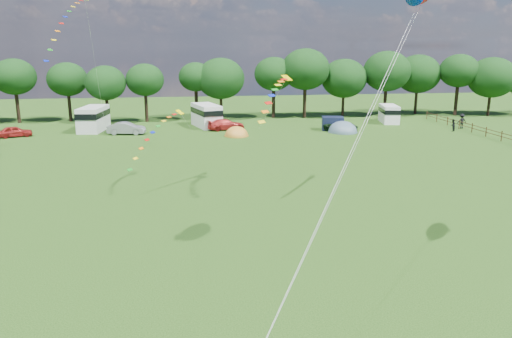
{
  "coord_description": "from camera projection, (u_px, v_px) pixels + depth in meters",
  "views": [
    {
      "loc": [
        -3.86,
        -18.46,
        10.62
      ],
      "look_at": [
        0.0,
        8.0,
        4.0
      ],
      "focal_mm": 35.0,
      "sensor_mm": 36.0,
      "label": 1
    }
  ],
  "objects": [
    {
      "name": "ground_plane",
      "position": [
        284.0,
        307.0,
        20.82
      ],
      "size": [
        180.0,
        180.0,
        0.0
      ],
      "primitive_type": "plane",
      "color": "black",
      "rests_on": "ground"
    },
    {
      "name": "tree_line",
      "position": [
        245.0,
        76.0,
        72.86
      ],
      "size": [
        102.98,
        10.98,
        10.27
      ],
      "color": "black",
      "rests_on": "ground"
    },
    {
      "name": "fence",
      "position": [
        494.0,
        133.0,
        58.28
      ],
      "size": [
        0.12,
        33.12,
        1.2
      ],
      "color": "#472D19",
      "rests_on": "ground"
    },
    {
      "name": "car_a",
      "position": [
        15.0,
        132.0,
        59.53
      ],
      "size": [
        4.23,
        2.76,
        1.31
      ],
      "primitive_type": "imported",
      "rotation": [
        0.0,
        0.0,
        1.91
      ],
      "color": "maroon",
      "rests_on": "ground"
    },
    {
      "name": "car_b",
      "position": [
        126.0,
        128.0,
        61.25
      ],
      "size": [
        4.41,
        2.11,
        1.5
      ],
      "primitive_type": "imported",
      "rotation": [
        0.0,
        0.0,
        1.44
      ],
      "color": "gray",
      "rests_on": "ground"
    },
    {
      "name": "car_c",
      "position": [
        226.0,
        125.0,
        64.56
      ],
      "size": [
        5.02,
        2.98,
        1.41
      ],
      "primitive_type": "imported",
      "rotation": [
        0.0,
        0.0,
        1.8
      ],
      "color": "#A3211E",
      "rests_on": "ground"
    },
    {
      "name": "car_d",
      "position": [
        340.0,
        126.0,
        64.18
      ],
      "size": [
        4.96,
        2.99,
        1.26
      ],
      "primitive_type": "imported",
      "rotation": [
        0.0,
        0.0,
        1.37
      ],
      "color": "black",
      "rests_on": "ground"
    },
    {
      "name": "campervan_b",
      "position": [
        93.0,
        118.0,
        63.82
      ],
      "size": [
        3.48,
        6.55,
        3.06
      ],
      "rotation": [
        0.0,
        0.0,
        1.44
      ],
      "color": "silver",
      "rests_on": "ground"
    },
    {
      "name": "campervan_c",
      "position": [
        206.0,
        115.0,
        66.84
      ],
      "size": [
        4.12,
        6.62,
        3.01
      ],
      "rotation": [
        0.0,
        0.0,
        1.83
      ],
      "color": "white",
      "rests_on": "ground"
    },
    {
      "name": "campervan_d",
      "position": [
        389.0,
        113.0,
        70.65
      ],
      "size": [
        3.08,
        5.34,
        2.46
      ],
      "rotation": [
        0.0,
        0.0,
        1.37
      ],
      "color": "white",
      "rests_on": "ground"
    },
    {
      "name": "tent_orange",
      "position": [
        237.0,
        136.0,
        60.32
      ],
      "size": [
        2.98,
        3.26,
        2.33
      ],
      "color": "#C17E27",
      "rests_on": "ground"
    },
    {
      "name": "tent_greyblue",
      "position": [
        343.0,
        132.0,
        62.99
      ],
      "size": [
        3.76,
        4.11,
        2.8
      ],
      "color": "#4A616F",
      "rests_on": "ground"
    },
    {
      "name": "awning_navy",
      "position": [
        333.0,
        123.0,
        64.47
      ],
      "size": [
        3.16,
        2.78,
        1.7
      ],
      "primitive_type": "cube",
      "rotation": [
        0.0,
        0.0,
        -0.23
      ],
      "color": "black",
      "rests_on": "ground"
    },
    {
      "name": "streamer_kite_a",
      "position": [
        69.0,
        18.0,
        44.34
      ],
      "size": [
        3.24,
        5.56,
        5.74
      ],
      "rotation": [
        0.0,
        0.0,
        1.0
      ],
      "color": "#CDD22C",
      "rests_on": "ground"
    },
    {
      "name": "streamer_kite_b",
      "position": [
        160.0,
        130.0,
        37.52
      ],
      "size": [
        4.18,
        4.67,
        3.79
      ],
      "rotation": [
        0.0,
        0.0,
        1.08
      ],
      "color": "#FFEE00",
      "rests_on": "ground"
    },
    {
      "name": "streamer_kite_c",
      "position": [
        277.0,
        90.0,
        34.62
      ],
      "size": [
        3.28,
        5.05,
        2.84
      ],
      "rotation": [
        0.0,
        0.0,
        0.7
      ],
      "color": "#DFBE00",
      "rests_on": "ground"
    },
    {
      "name": "walker_a",
      "position": [
        453.0,
        125.0,
        63.48
      ],
      "size": [
        0.87,
        0.84,
        1.55
      ],
      "primitive_type": "imported",
      "rotation": [
        0.0,
        0.0,
        3.85
      ],
      "color": "black",
      "rests_on": "ground"
    },
    {
      "name": "walker_b",
      "position": [
        462.0,
        121.0,
        65.65
      ],
      "size": [
        1.3,
        0.66,
        1.96
      ],
      "primitive_type": "imported",
      "rotation": [
        0.0,
        0.0,
        3.2
      ],
      "color": "black",
      "rests_on": "ground"
    }
  ]
}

